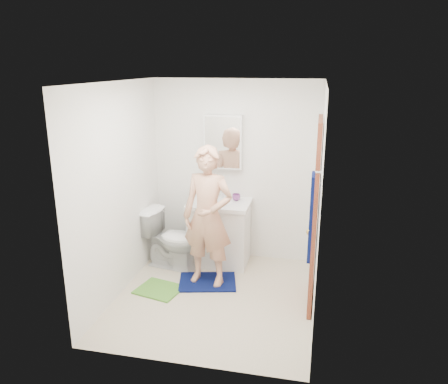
{
  "coord_description": "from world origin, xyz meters",
  "views": [
    {
      "loc": [
        1.05,
        -4.35,
        2.58
      ],
      "look_at": [
        0.05,
        0.25,
        1.19
      ],
      "focal_mm": 35.0,
      "sensor_mm": 36.0,
      "label": 1
    }
  ],
  "objects_px": {
    "toilet": "(172,239)",
    "man": "(208,217)",
    "vanity_cabinet": "(220,234)",
    "toothbrush_cup": "(236,197)",
    "towel": "(311,217)",
    "medicine_cabinet": "(223,142)",
    "soap_dispenser": "(203,195)"
  },
  "relations": [
    {
      "from": "toilet",
      "to": "man",
      "type": "height_order",
      "value": "man"
    },
    {
      "from": "vanity_cabinet",
      "to": "toilet",
      "type": "distance_m",
      "value": 0.63
    },
    {
      "from": "toothbrush_cup",
      "to": "vanity_cabinet",
      "type": "bearing_deg",
      "value": -150.53
    },
    {
      "from": "toothbrush_cup",
      "to": "man",
      "type": "distance_m",
      "value": 0.75
    },
    {
      "from": "towel",
      "to": "toilet",
      "type": "height_order",
      "value": "towel"
    },
    {
      "from": "medicine_cabinet",
      "to": "toothbrush_cup",
      "type": "distance_m",
      "value": 0.74
    },
    {
      "from": "towel",
      "to": "toilet",
      "type": "bearing_deg",
      "value": 144.98
    },
    {
      "from": "towel",
      "to": "medicine_cabinet",
      "type": "bearing_deg",
      "value": 124.61
    },
    {
      "from": "towel",
      "to": "man",
      "type": "height_order",
      "value": "man"
    },
    {
      "from": "toilet",
      "to": "soap_dispenser",
      "type": "height_order",
      "value": "soap_dispenser"
    },
    {
      "from": "medicine_cabinet",
      "to": "soap_dispenser",
      "type": "distance_m",
      "value": 0.74
    },
    {
      "from": "towel",
      "to": "toilet",
      "type": "relative_size",
      "value": 1.04
    },
    {
      "from": "toilet",
      "to": "toothbrush_cup",
      "type": "bearing_deg",
      "value": -54.43
    },
    {
      "from": "toilet",
      "to": "man",
      "type": "bearing_deg",
      "value": -111.51
    },
    {
      "from": "vanity_cabinet",
      "to": "man",
      "type": "xyz_separation_m",
      "value": [
        -0.0,
        -0.61,
        0.46
      ]
    },
    {
      "from": "medicine_cabinet",
      "to": "man",
      "type": "relative_size",
      "value": 0.42
    },
    {
      "from": "vanity_cabinet",
      "to": "toothbrush_cup",
      "type": "height_order",
      "value": "toothbrush_cup"
    },
    {
      "from": "medicine_cabinet",
      "to": "man",
      "type": "xyz_separation_m",
      "value": [
        -0.0,
        -0.83,
        -0.74
      ]
    },
    {
      "from": "medicine_cabinet",
      "to": "toilet",
      "type": "bearing_deg",
      "value": -140.08
    },
    {
      "from": "toothbrush_cup",
      "to": "medicine_cabinet",
      "type": "bearing_deg",
      "value": 150.55
    },
    {
      "from": "toothbrush_cup",
      "to": "towel",
      "type": "bearing_deg",
      "value": -58.45
    },
    {
      "from": "medicine_cabinet",
      "to": "soap_dispenser",
      "type": "height_order",
      "value": "medicine_cabinet"
    },
    {
      "from": "soap_dispenser",
      "to": "toothbrush_cup",
      "type": "height_order",
      "value": "soap_dispenser"
    },
    {
      "from": "towel",
      "to": "toilet",
      "type": "xyz_separation_m",
      "value": [
        -1.75,
        1.23,
        -0.86
      ]
    },
    {
      "from": "medicine_cabinet",
      "to": "toothbrush_cup",
      "type": "xyz_separation_m",
      "value": [
        0.2,
        -0.11,
        -0.71
      ]
    },
    {
      "from": "vanity_cabinet",
      "to": "medicine_cabinet",
      "type": "distance_m",
      "value": 1.22
    },
    {
      "from": "vanity_cabinet",
      "to": "toilet",
      "type": "height_order",
      "value": "vanity_cabinet"
    },
    {
      "from": "vanity_cabinet",
      "to": "towel",
      "type": "xyz_separation_m",
      "value": [
        1.18,
        -1.48,
        0.85
      ]
    },
    {
      "from": "soap_dispenser",
      "to": "man",
      "type": "relative_size",
      "value": 0.11
    },
    {
      "from": "soap_dispenser",
      "to": "medicine_cabinet",
      "type": "bearing_deg",
      "value": 49.81
    },
    {
      "from": "medicine_cabinet",
      "to": "towel",
      "type": "xyz_separation_m",
      "value": [
        1.18,
        -1.71,
        -0.35
      ]
    },
    {
      "from": "toilet",
      "to": "soap_dispenser",
      "type": "xyz_separation_m",
      "value": [
        0.36,
        0.23,
        0.56
      ]
    }
  ]
}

